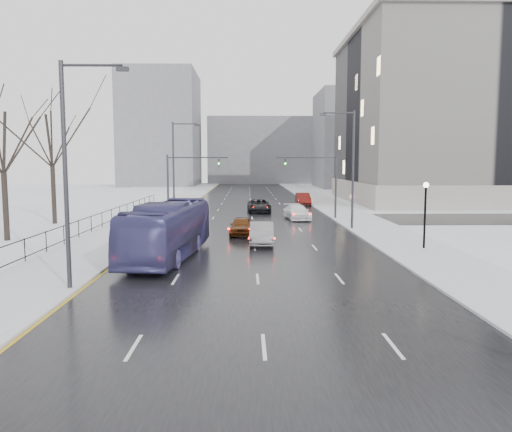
{
  "coord_description": "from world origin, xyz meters",
  "views": [
    {
      "loc": [
        -0.51,
        -1.84,
        5.68
      ],
      "look_at": [
        0.03,
        27.9,
        2.5
      ],
      "focal_mm": 35.0,
      "sensor_mm": 36.0,
      "label": 1
    }
  ],
  "objects": [
    {
      "name": "bldg_far_left",
      "position": [
        -22.0,
        125.0,
        14.0
      ],
      "size": [
        18.0,
        22.0,
        28.0
      ],
      "primitive_type": "cube",
      "color": "slate",
      "rests_on": "ground"
    },
    {
      "name": "sedan_right_near",
      "position": [
        0.5,
        32.4,
        0.81
      ],
      "size": [
        1.76,
        4.7,
        1.53
      ],
      "primitive_type": "imported",
      "rotation": [
        0.0,
        0.0,
        -0.03
      ],
      "color": "gray",
      "rests_on": "road"
    },
    {
      "name": "park_strip",
      "position": [
        -20.0,
        60.0,
        0.06
      ],
      "size": [
        14.0,
        150.0,
        0.12
      ],
      "primitive_type": "cube",
      "color": "white",
      "rests_on": "ground"
    },
    {
      "name": "cross_road",
      "position": [
        0.0,
        48.0,
        0.02
      ],
      "size": [
        130.0,
        10.0,
        0.04
      ],
      "primitive_type": "cube",
      "color": "black",
      "rests_on": "ground"
    },
    {
      "name": "mast_signal_left",
      "position": [
        -7.33,
        48.0,
        4.11
      ],
      "size": [
        6.1,
        0.33,
        6.5
      ],
      "color": "#2D2D33",
      "rests_on": "ground"
    },
    {
      "name": "streetlight_l_far",
      "position": [
        -8.17,
        52.0,
        5.62
      ],
      "size": [
        2.95,
        0.25,
        10.0
      ],
      "color": "#2D2D33",
      "rests_on": "ground"
    },
    {
      "name": "sedan_right_distant",
      "position": [
        7.02,
        64.93,
        0.85
      ],
      "size": [
        1.78,
        4.93,
        1.62
      ],
      "primitive_type": "imported",
      "rotation": [
        0.0,
        0.0,
        0.01
      ],
      "color": "#5C130F",
      "rests_on": "road"
    },
    {
      "name": "iron_fence",
      "position": [
        -13.0,
        30.0,
        0.91
      ],
      "size": [
        0.06,
        70.0,
        1.3
      ],
      "color": "black",
      "rests_on": "sidewalk_left"
    },
    {
      "name": "streetlight_l_near",
      "position": [
        -8.17,
        20.0,
        5.62
      ],
      "size": [
        2.95,
        0.25,
        10.0
      ],
      "color": "#2D2D33",
      "rests_on": "ground"
    },
    {
      "name": "sedan_right_cross",
      "position": [
        0.86,
        54.91,
        0.8
      ],
      "size": [
        2.72,
        5.56,
        1.52
      ],
      "primitive_type": "imported",
      "rotation": [
        0.0,
        0.0,
        0.04
      ],
      "color": "black",
      "rests_on": "road"
    },
    {
      "name": "tree_park_d",
      "position": [
        -17.8,
        34.0,
        0.0
      ],
      "size": [
        8.75,
        8.75,
        12.5
      ],
      "primitive_type": null,
      "color": "black",
      "rests_on": "ground"
    },
    {
      "name": "tree_park_e",
      "position": [
        -18.2,
        44.0,
        0.0
      ],
      "size": [
        9.45,
        9.45,
        13.5
      ],
      "primitive_type": null,
      "color": "black",
      "rests_on": "ground"
    },
    {
      "name": "bldg_far_right",
      "position": [
        28.0,
        115.0,
        11.0
      ],
      "size": [
        24.0,
        20.0,
        22.0
      ],
      "primitive_type": "cube",
      "color": "slate",
      "rests_on": "ground"
    },
    {
      "name": "sedan_center_near",
      "position": [
        -0.96,
        36.92,
        0.76
      ],
      "size": [
        1.95,
        4.31,
        1.43
      ],
      "primitive_type": "imported",
      "rotation": [
        0.0,
        0.0,
        -0.06
      ],
      "color": "#592C0F",
      "rests_on": "road"
    },
    {
      "name": "lamppost_r_mid",
      "position": [
        11.0,
        30.0,
        2.94
      ],
      "size": [
        0.36,
        0.36,
        4.28
      ],
      "color": "black",
      "rests_on": "sidewalk_right"
    },
    {
      "name": "bldg_far_center",
      "position": [
        4.0,
        140.0,
        9.0
      ],
      "size": [
        30.0,
        18.0,
        18.0
      ],
      "primitive_type": "cube",
      "color": "slate",
      "rests_on": "ground"
    },
    {
      "name": "mast_signal_right",
      "position": [
        7.33,
        48.0,
        4.11
      ],
      "size": [
        6.1,
        0.33,
        6.5
      ],
      "color": "#2D2D33",
      "rests_on": "ground"
    },
    {
      "name": "sedan_right_far",
      "position": [
        4.5,
        47.62,
        0.77
      ],
      "size": [
        2.7,
        5.26,
        1.46
      ],
      "primitive_type": "imported",
      "rotation": [
        0.0,
        0.0,
        0.13
      ],
      "color": "white",
      "rests_on": "road"
    },
    {
      "name": "sidewalk_right",
      "position": [
        10.5,
        60.0,
        0.08
      ],
      "size": [
        5.0,
        150.0,
        0.16
      ],
      "primitive_type": "cube",
      "color": "silver",
      "rests_on": "ground"
    },
    {
      "name": "no_uturn_sign",
      "position": [
        9.2,
        44.0,
        2.3
      ],
      "size": [
        0.6,
        0.06,
        2.7
      ],
      "color": "#2D2D33",
      "rests_on": "sidewalk_right"
    },
    {
      "name": "road",
      "position": [
        0.0,
        60.0,
        0.02
      ],
      "size": [
        16.0,
        150.0,
        0.04
      ],
      "primitive_type": "cube",
      "color": "black",
      "rests_on": "ground"
    },
    {
      "name": "civic_building",
      "position": [
        35.0,
        72.0,
        11.21
      ],
      "size": [
        41.0,
        31.0,
        24.8
      ],
      "color": "gray",
      "rests_on": "ground"
    },
    {
      "name": "sidewalk_left",
      "position": [
        -10.5,
        60.0,
        0.08
      ],
      "size": [
        5.0,
        150.0,
        0.16
      ],
      "primitive_type": "cube",
      "color": "silver",
      "rests_on": "ground"
    },
    {
      "name": "bus",
      "position": [
        -5.2,
        27.64,
        1.7
      ],
      "size": [
        3.99,
        12.16,
        3.32
      ],
      "primitive_type": "imported",
      "rotation": [
        0.0,
        0.0,
        -0.1
      ],
      "color": "#3E3A72",
      "rests_on": "road"
    },
    {
      "name": "streetlight_r_mid",
      "position": [
        8.17,
        40.0,
        5.62
      ],
      "size": [
        2.95,
        0.25,
        10.0
      ],
      "color": "#2D2D33",
      "rests_on": "ground"
    }
  ]
}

